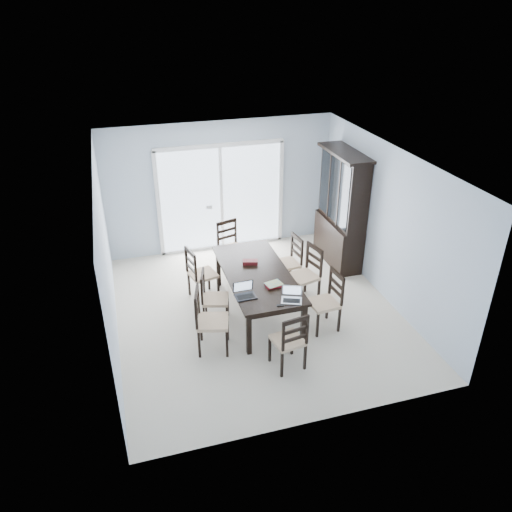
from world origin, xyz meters
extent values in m
plane|color=beige|center=(0.00, 0.00, 0.00)|extent=(5.00, 5.00, 0.00)
plane|color=white|center=(0.00, 0.00, 2.60)|extent=(5.00, 5.00, 0.00)
cube|color=#ADBDCE|center=(0.00, 2.50, 1.30)|extent=(4.50, 0.02, 2.60)
cube|color=#ADBDCE|center=(-2.25, 0.00, 1.30)|extent=(0.02, 5.00, 2.60)
cube|color=#ADBDCE|center=(2.25, 0.00, 1.30)|extent=(0.02, 5.00, 2.60)
cube|color=gray|center=(0.00, 3.50, -0.05)|extent=(4.50, 2.00, 0.10)
cube|color=#99999E|center=(0.00, 4.50, 0.55)|extent=(4.50, 0.06, 1.10)
cube|color=black|center=(0.00, 0.00, 0.73)|extent=(1.00, 2.20, 0.04)
cube|color=black|center=(0.00, 0.00, 0.67)|extent=(0.88, 2.08, 0.10)
cube|color=black|center=(-0.42, -1.00, 0.34)|extent=(0.07, 0.07, 0.69)
cube|color=black|center=(0.42, -1.00, 0.34)|extent=(0.07, 0.07, 0.69)
cube|color=black|center=(-0.42, 1.00, 0.34)|extent=(0.07, 0.07, 0.69)
cube|color=black|center=(0.42, 1.00, 0.34)|extent=(0.07, 0.07, 0.69)
cube|color=black|center=(2.01, 1.25, 0.42)|extent=(0.45, 1.30, 0.85)
cube|color=black|center=(2.04, 1.25, 1.50)|extent=(0.38, 1.30, 1.30)
cube|color=black|center=(2.01, 1.25, 2.17)|extent=(0.50, 1.38, 0.05)
cube|color=black|center=(1.84, 0.83, 1.50)|extent=(0.02, 0.36, 1.18)
cube|color=black|center=(1.84, 1.25, 1.50)|extent=(0.02, 0.36, 1.18)
cube|color=black|center=(1.84, 1.67, 1.50)|extent=(0.02, 0.36, 1.18)
cube|color=silver|center=(0.00, 2.48, 1.05)|extent=(2.40, 0.02, 2.10)
cube|color=white|center=(0.00, 2.46, 2.14)|extent=(2.52, 0.05, 0.08)
cube|color=white|center=(0.00, 2.46, 1.05)|extent=(0.06, 0.05, 2.10)
cube|color=white|center=(0.00, 2.46, 0.03)|extent=(2.52, 0.05, 0.05)
cube|color=black|center=(-1.03, -0.50, 0.23)|extent=(0.04, 0.04, 0.45)
cube|color=black|center=(-1.13, -0.88, 0.23)|extent=(0.04, 0.04, 0.45)
cube|color=black|center=(-0.64, -0.60, 0.23)|extent=(0.04, 0.04, 0.45)
cube|color=black|center=(-0.74, -0.98, 0.23)|extent=(0.04, 0.04, 0.45)
cube|color=tan|center=(-0.88, -0.74, 0.48)|extent=(0.54, 0.54, 0.05)
cube|color=black|center=(-0.83, 0.13, 0.20)|extent=(0.04, 0.04, 0.40)
cube|color=black|center=(-0.92, -0.21, 0.20)|extent=(0.04, 0.04, 0.40)
cube|color=black|center=(-0.48, 0.03, 0.20)|extent=(0.04, 0.04, 0.40)
cube|color=black|center=(-0.58, -0.31, 0.20)|extent=(0.04, 0.04, 0.40)
cube|color=tan|center=(-0.70, -0.09, 0.43)|extent=(0.49, 0.49, 0.05)
cube|color=black|center=(-0.98, 0.82, 0.21)|extent=(0.04, 0.04, 0.43)
cube|color=black|center=(-0.90, 0.46, 0.21)|extent=(0.04, 0.04, 0.43)
cube|color=black|center=(-0.62, 0.91, 0.21)|extent=(0.04, 0.04, 0.43)
cube|color=black|center=(-0.53, 0.54, 0.21)|extent=(0.04, 0.04, 0.43)
cube|color=tan|center=(-0.76, 0.68, 0.45)|extent=(0.50, 0.50, 0.05)
cube|color=black|center=(1.07, -0.89, 0.21)|extent=(0.04, 0.04, 0.43)
cube|color=black|center=(1.03, -0.51, 0.21)|extent=(0.04, 0.04, 0.43)
cube|color=black|center=(0.69, -0.92, 0.21)|extent=(0.04, 0.04, 0.43)
cube|color=black|center=(0.66, -0.54, 0.21)|extent=(0.04, 0.04, 0.43)
cube|color=tan|center=(0.86, -0.71, 0.45)|extent=(0.45, 0.45, 0.05)
cube|color=black|center=(1.08, -0.03, 0.22)|extent=(0.04, 0.04, 0.44)
cube|color=black|center=(0.99, 0.35, 0.22)|extent=(0.04, 0.04, 0.44)
cube|color=black|center=(0.71, -0.13, 0.22)|extent=(0.04, 0.04, 0.44)
cube|color=black|center=(0.61, 0.25, 0.22)|extent=(0.04, 0.04, 0.44)
cube|color=tan|center=(0.85, 0.11, 0.47)|extent=(0.52, 0.52, 0.05)
cube|color=black|center=(0.94, 0.48, 0.21)|extent=(0.04, 0.04, 0.42)
cube|color=black|center=(0.89, 0.85, 0.21)|extent=(0.04, 0.04, 0.42)
cube|color=black|center=(0.57, 0.43, 0.21)|extent=(0.04, 0.04, 0.42)
cube|color=black|center=(0.52, 0.80, 0.21)|extent=(0.04, 0.04, 0.42)
cube|color=tan|center=(0.73, 0.64, 0.45)|extent=(0.46, 0.46, 0.05)
cube|color=black|center=(-0.13, -1.61, 0.21)|extent=(0.04, 0.04, 0.41)
cube|color=black|center=(0.24, -1.56, 0.21)|extent=(0.04, 0.04, 0.41)
cube|color=black|center=(-0.18, -1.25, 0.21)|extent=(0.04, 0.04, 0.41)
cube|color=black|center=(0.18, -1.19, 0.21)|extent=(0.04, 0.04, 0.41)
cube|color=tan|center=(0.03, -1.40, 0.44)|extent=(0.46, 0.46, 0.05)
cube|color=black|center=(0.08, 1.67, 0.22)|extent=(0.04, 0.04, 0.43)
cube|color=black|center=(-0.28, 1.56, 0.22)|extent=(0.04, 0.04, 0.43)
cube|color=black|center=(0.19, 1.30, 0.22)|extent=(0.04, 0.04, 0.43)
cube|color=black|center=(-0.17, 1.19, 0.22)|extent=(0.04, 0.04, 0.43)
cube|color=tan|center=(-0.05, 1.43, 0.46)|extent=(0.52, 0.52, 0.05)
cube|color=black|center=(-0.37, -0.64, 0.76)|extent=(0.31, 0.22, 0.02)
cube|color=silver|center=(-0.37, -0.64, 0.86)|extent=(0.27, 0.04, 0.16)
cube|color=silver|center=(0.24, -0.94, 0.76)|extent=(0.36, 0.31, 0.02)
cube|color=silver|center=(0.24, -0.94, 0.86)|extent=(0.26, 0.13, 0.16)
cube|color=maroon|center=(0.12, -0.46, 0.76)|extent=(0.24, 0.19, 0.03)
cube|color=gold|center=(0.13, -0.46, 0.79)|extent=(0.28, 0.24, 0.01)
cube|color=black|center=(0.05, -1.00, 0.76)|extent=(0.11, 0.07, 0.01)
cube|color=#4B0F14|center=(-0.03, 0.30, 0.78)|extent=(0.27, 0.18, 0.06)
cube|color=brown|center=(-0.88, 3.45, 0.44)|extent=(2.11, 1.96, 0.88)
cube|color=#959595|center=(-0.88, 3.45, 0.91)|extent=(2.17, 2.02, 0.06)
camera|label=1|loc=(-1.97, -6.58, 4.74)|focal=35.00mm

